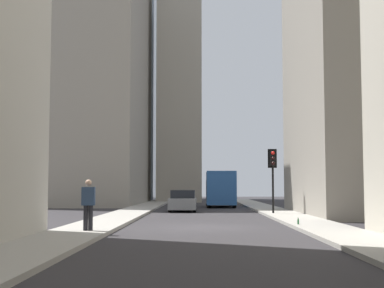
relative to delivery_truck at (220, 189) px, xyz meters
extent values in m
plane|color=#302D30|center=(-22.48, 1.40, -1.46)|extent=(135.00, 135.00, 0.00)
cube|color=#A8A399|center=(-22.48, 5.90, -1.39)|extent=(90.00, 2.20, 0.14)
cube|color=#A8A399|center=(-22.48, -3.10, -1.39)|extent=(90.00, 2.20, 0.14)
cube|color=gray|center=(6.09, 12.00, 9.85)|extent=(18.55, 10.00, 22.61)
cube|color=#A8A091|center=(14.02, 3.82, 10.56)|extent=(4.72, 4.72, 24.05)
cube|color=#285699|center=(-0.91, 0.00, 0.08)|extent=(4.60, 2.25, 2.60)
cube|color=#38383D|center=(2.29, 0.00, -0.27)|extent=(1.90, 2.25, 1.90)
cube|color=black|center=(2.29, 0.00, 0.33)|extent=(1.92, 2.09, 0.64)
cylinder|color=black|center=(2.29, -0.98, -1.02)|extent=(0.88, 0.28, 0.88)
cylinder|color=black|center=(2.29, 0.99, -1.02)|extent=(0.88, 0.28, 0.88)
cylinder|color=black|center=(-2.31, -0.98, -1.02)|extent=(0.88, 0.28, 0.88)
cylinder|color=black|center=(-2.31, 0.99, -1.02)|extent=(0.88, 0.28, 0.88)
cube|color=slate|center=(-8.13, 2.80, -0.93)|extent=(4.30, 1.78, 0.70)
cube|color=black|center=(-7.93, 2.80, -0.31)|extent=(2.10, 1.58, 0.54)
cylinder|color=black|center=(-9.48, 2.02, -1.14)|extent=(0.64, 0.22, 0.64)
cylinder|color=black|center=(-9.48, 3.58, -1.14)|extent=(0.64, 0.22, 0.64)
cylinder|color=black|center=(-6.78, 2.02, -1.14)|extent=(0.64, 0.22, 0.64)
cylinder|color=black|center=(-6.78, 3.58, -1.14)|extent=(0.64, 0.22, 0.64)
cylinder|color=black|center=(-13.02, -2.55, 0.03)|extent=(0.12, 0.12, 2.70)
cube|color=black|center=(-13.02, -2.55, 1.83)|extent=(0.28, 0.32, 0.90)
cube|color=black|center=(-12.87, -2.55, 1.83)|extent=(0.03, 0.52, 1.10)
sphere|color=red|center=(-13.18, -2.55, 2.13)|extent=(0.20, 0.20, 0.20)
sphere|color=black|center=(-13.18, -2.55, 1.83)|extent=(0.20, 0.20, 0.20)
sphere|color=black|center=(-13.18, -2.55, 1.53)|extent=(0.20, 0.20, 0.20)
cylinder|color=black|center=(-25.83, 5.47, -0.89)|extent=(0.16, 0.16, 0.87)
cylinder|color=black|center=(-25.83, 5.64, -0.89)|extent=(0.16, 0.16, 0.87)
cube|color=navy|center=(-25.83, 5.56, -0.13)|extent=(0.26, 0.44, 0.64)
sphere|color=tan|center=(-25.83, 5.56, 0.34)|extent=(0.22, 0.22, 0.22)
cylinder|color=#236033|center=(-22.55, -2.30, -1.22)|extent=(0.07, 0.07, 0.20)
cylinder|color=#236033|center=(-22.55, -2.30, -1.08)|extent=(0.03, 0.03, 0.07)
camera|label=1|loc=(-45.14, 1.68, 0.21)|focal=51.90mm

